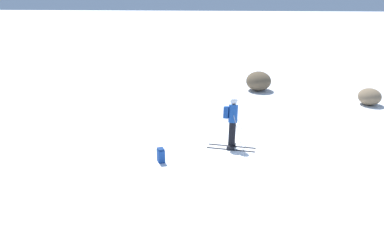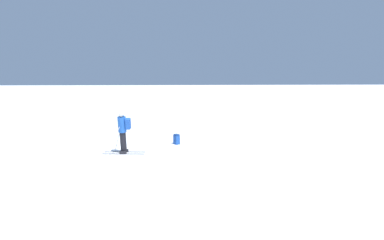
# 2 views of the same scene
# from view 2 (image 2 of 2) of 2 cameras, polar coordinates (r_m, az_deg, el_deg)

# --- Properties ---
(ground_plane) EXTENTS (300.00, 300.00, 0.00)m
(ground_plane) POSITION_cam_2_polar(r_m,az_deg,el_deg) (12.23, -13.43, -7.50)
(ground_plane) COLOR white
(skier) EXTENTS (1.28, 1.84, 1.93)m
(skier) POSITION_cam_2_polar(r_m,az_deg,el_deg) (12.99, -13.02, -1.73)
(skier) COLOR black
(skier) RESTS_ON ground
(spare_backpack) EXTENTS (0.37, 0.33, 0.50)m
(spare_backpack) POSITION_cam_2_polar(r_m,az_deg,el_deg) (14.77, -2.96, -3.69)
(spare_backpack) COLOR #194293
(spare_backpack) RESTS_ON ground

